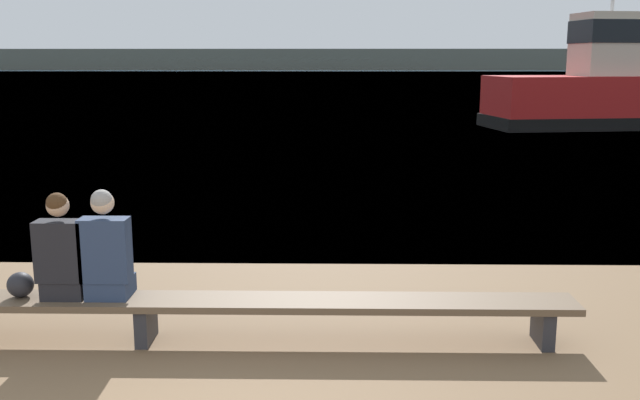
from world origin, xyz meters
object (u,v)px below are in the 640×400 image
Objects in this scene: bench_main at (145,305)px; person_left at (62,253)px; tugboat_red at (605,92)px; shopping_bag at (20,285)px; person_right at (106,252)px.

bench_main is 0.90m from person_left.
shopping_bag is at bearing 139.33° from tugboat_red.
person_right is (0.41, -0.00, 0.02)m from person_left.
shopping_bag is (-0.42, 0.02, -0.31)m from person_left.
tugboat_red is at bearing 58.25° from shopping_bag.
person_left is 0.41m from person_right.
tugboat_red is (13.10, 21.88, 0.52)m from person_left.
person_right is 0.11× the size of tugboat_red.
shopping_bag is (-0.84, 0.02, -0.33)m from person_right.
tugboat_red is (13.53, 21.86, 0.84)m from shopping_bag.
bench_main is 0.62m from person_right.
person_right is (-0.34, 0.00, 0.52)m from bench_main.
bench_main is at bearing -0.30° from person_left.
tugboat_red is at bearing 59.89° from person_right.
tugboat_red reaches higher than shopping_bag.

